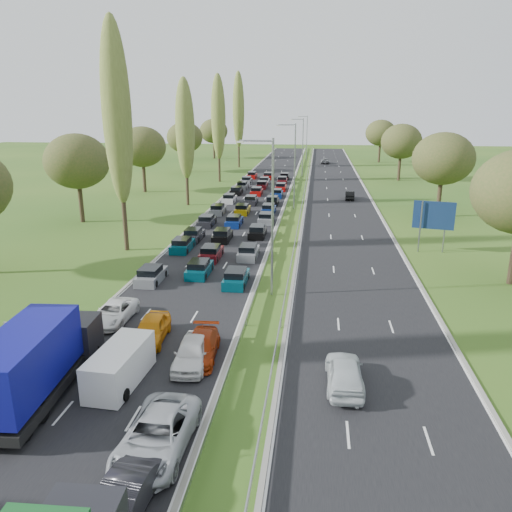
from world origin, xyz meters
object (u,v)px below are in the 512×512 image
(direction_sign, at_px, (434,218))
(blue_lorry, at_px, (37,361))
(info_sign, at_px, (17,334))
(near_car_2, at_px, (114,313))
(white_van_rear, at_px, (122,364))

(direction_sign, bearing_deg, blue_lorry, -130.13)
(blue_lorry, bearing_deg, info_sign, 127.97)
(blue_lorry, distance_m, info_sign, 5.53)
(info_sign, bearing_deg, blue_lorry, -48.06)
(near_car_2, distance_m, direction_sign, 32.54)
(near_car_2, height_order, blue_lorry, blue_lorry)
(near_car_2, xyz_separation_m, direction_sign, (25.14, 20.45, 2.89))
(white_van_rear, xyz_separation_m, info_sign, (-7.15, 2.09, 0.33))
(blue_lorry, relative_size, white_van_rear, 1.88)
(near_car_2, distance_m, blue_lorry, 9.46)
(near_car_2, height_order, info_sign, info_sign)
(near_car_2, height_order, direction_sign, direction_sign)
(info_sign, relative_size, direction_sign, 0.40)
(blue_lorry, relative_size, info_sign, 4.51)
(blue_lorry, xyz_separation_m, white_van_rear, (3.48, 2.00, -1.03))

